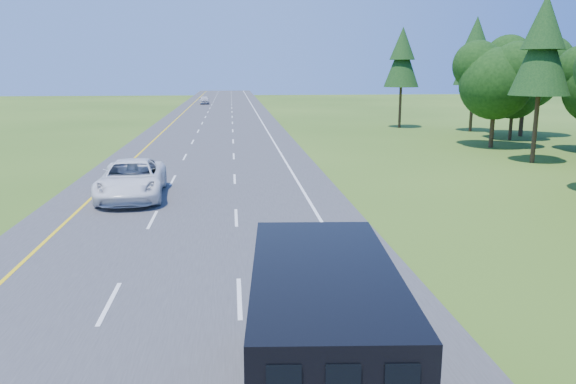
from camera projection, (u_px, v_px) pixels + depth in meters
name	position (u px, v px, depth m)	size (l,w,h in m)	color
road	(211.00, 151.00, 45.17)	(15.00, 260.00, 0.04)	#38383A
lane_markings	(211.00, 151.00, 45.16)	(11.15, 260.00, 0.01)	yellow
horse_truck	(320.00, 336.00, 10.07)	(2.89, 7.64, 3.31)	black
white_suv	(132.00, 179.00, 28.66)	(3.16, 6.84, 1.90)	white
far_car	(204.00, 100.00, 105.48)	(1.79, 4.45, 1.52)	silver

